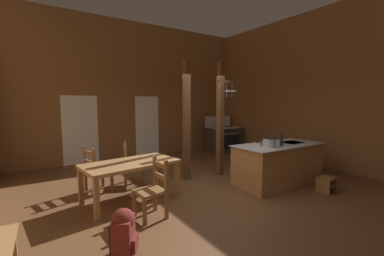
# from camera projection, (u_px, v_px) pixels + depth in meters

# --- Properties ---
(ground_plane) EXTENTS (8.57, 9.00, 0.10)m
(ground_plane) POSITION_uv_depth(u_px,v_px,m) (211.00, 196.00, 5.09)
(ground_plane) COLOR brown
(wall_back) EXTENTS (8.57, 0.14, 4.46)m
(wall_back) POSITION_uv_depth(u_px,v_px,m) (135.00, 91.00, 8.32)
(wall_back) COLOR brown
(wall_back) RESTS_ON ground_plane
(wall_right) EXTENTS (0.14, 9.00, 4.46)m
(wall_right) POSITION_uv_depth(u_px,v_px,m) (323.00, 89.00, 7.01)
(wall_right) COLOR brown
(wall_right) RESTS_ON ground_plane
(glazed_door_back_left) EXTENTS (1.00, 0.01, 2.05)m
(glazed_door_back_left) POSITION_uv_depth(u_px,v_px,m) (81.00, 130.00, 7.43)
(glazed_door_back_left) COLOR white
(glazed_door_back_left) RESTS_ON ground_plane
(glazed_panel_back_right) EXTENTS (0.84, 0.01, 2.05)m
(glazed_panel_back_right) POSITION_uv_depth(u_px,v_px,m) (147.00, 126.00, 8.60)
(glazed_panel_back_right) COLOR white
(glazed_panel_back_right) RESTS_ON ground_plane
(kitchen_island) EXTENTS (2.17, 0.98, 0.90)m
(kitchen_island) POSITION_uv_depth(u_px,v_px,m) (278.00, 164.00, 5.71)
(kitchen_island) COLOR #9E7044
(kitchen_island) RESTS_ON ground_plane
(stove_range) EXTENTS (1.19, 0.89, 1.32)m
(stove_range) POSITION_uv_depth(u_px,v_px,m) (223.00, 139.00, 9.39)
(stove_range) COLOR #313131
(stove_range) RESTS_ON ground_plane
(support_post_with_pot_rack) EXTENTS (0.65, 0.28, 2.81)m
(support_post_with_pot_rack) POSITION_uv_depth(u_px,v_px,m) (221.00, 116.00, 6.27)
(support_post_with_pot_rack) COLOR brown
(support_post_with_pot_rack) RESTS_ON ground_plane
(support_post_center) EXTENTS (0.14, 0.14, 2.81)m
(support_post_center) POSITION_uv_depth(u_px,v_px,m) (187.00, 121.00, 5.91)
(support_post_center) COLOR brown
(support_post_center) RESTS_ON ground_plane
(step_stool) EXTENTS (0.38, 0.31, 0.30)m
(step_stool) POSITION_uv_depth(u_px,v_px,m) (327.00, 183.00, 5.19)
(step_stool) COLOR brown
(step_stool) RESTS_ON ground_plane
(dining_table) EXTENTS (1.80, 1.11, 0.74)m
(dining_table) POSITION_uv_depth(u_px,v_px,m) (131.00, 167.00, 4.66)
(dining_table) COLOR #9E7044
(dining_table) RESTS_ON ground_plane
(ladderback_chair_near_window) EXTENTS (0.46, 0.46, 0.95)m
(ladderback_chair_near_window) POSITION_uv_depth(u_px,v_px,m) (153.00, 190.00, 4.01)
(ladderback_chair_near_window) COLOR brown
(ladderback_chair_near_window) RESTS_ON ground_plane
(ladderback_chair_by_post) EXTENTS (0.56, 0.56, 0.95)m
(ladderback_chair_by_post) POSITION_uv_depth(u_px,v_px,m) (132.00, 164.00, 5.63)
(ladderback_chair_by_post) COLOR brown
(ladderback_chair_by_post) RESTS_ON ground_plane
(ladderback_chair_at_table_end) EXTENTS (0.54, 0.54, 0.95)m
(ladderback_chair_at_table_end) POSITION_uv_depth(u_px,v_px,m) (96.00, 170.00, 5.15)
(ladderback_chair_at_table_end) COLOR brown
(ladderback_chair_at_table_end) RESTS_ON ground_plane
(backpack) EXTENTS (0.38, 0.39, 0.60)m
(backpack) POSITION_uv_depth(u_px,v_px,m) (124.00, 231.00, 2.98)
(backpack) COLOR maroon
(backpack) RESTS_ON ground_plane
(stockpot_on_counter) EXTENTS (0.35, 0.28, 0.19)m
(stockpot_on_counter) POSITION_uv_depth(u_px,v_px,m) (269.00, 142.00, 5.31)
(stockpot_on_counter) COLOR #A8AAB2
(stockpot_on_counter) RESTS_ON kitchen_island
(mixing_bowl_on_counter) EXTENTS (0.20, 0.20, 0.07)m
(mixing_bowl_on_counter) POSITION_uv_depth(u_px,v_px,m) (258.00, 144.00, 5.46)
(mixing_bowl_on_counter) COLOR #B2A893
(mixing_bowl_on_counter) RESTS_ON kitchen_island
(bottle_tall_on_counter) EXTENTS (0.07, 0.07, 0.32)m
(bottle_tall_on_counter) POSITION_uv_depth(u_px,v_px,m) (281.00, 140.00, 5.41)
(bottle_tall_on_counter) COLOR #1E2328
(bottle_tall_on_counter) RESTS_ON kitchen_island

